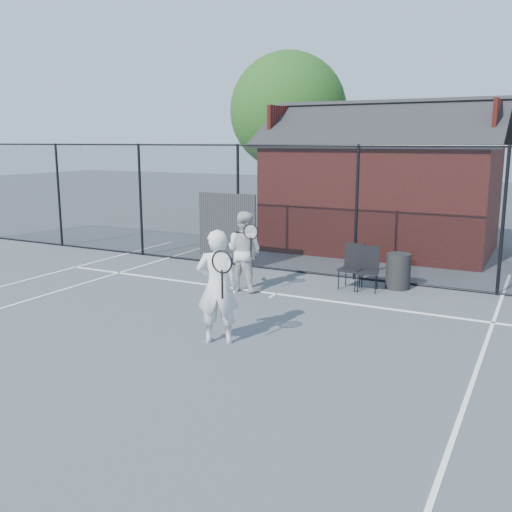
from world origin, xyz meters
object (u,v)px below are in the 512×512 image
at_px(chair_left, 351,267).
at_px(player_back, 244,251).
at_px(chair_right, 368,270).
at_px(clubhouse, 382,193).
at_px(player_front, 218,287).
at_px(waste_bin, 398,271).

bearing_deg(chair_left, player_back, -144.69).
bearing_deg(chair_right, clubhouse, 91.19).
bearing_deg(player_back, chair_left, 29.65).
bearing_deg(clubhouse, chair_right, -77.72).
xyz_separation_m(player_front, waste_bin, (1.67, 4.57, -0.51)).
xyz_separation_m(clubhouse, chair_left, (0.70, -4.90, -1.14)).
bearing_deg(waste_bin, clubhouse, 109.72).
relative_size(player_front, chair_right, 1.96).
distance_m(chair_left, chair_right, 0.37).
xyz_separation_m(clubhouse, chair_right, (1.07, -4.90, -1.16)).
xyz_separation_m(player_front, player_back, (-1.15, 2.97, -0.06)).
xyz_separation_m(player_front, chair_right, (1.16, 4.07, -0.44)).
height_order(clubhouse, waste_bin, clubhouse).
height_order(player_back, chair_left, player_back).
distance_m(clubhouse, player_front, 9.00).
bearing_deg(chair_right, waste_bin, 33.31).
xyz_separation_m(player_front, chair_left, (0.79, 4.07, -0.43)).
relative_size(player_back, chair_right, 1.84).
bearing_deg(waste_bin, chair_right, -135.59).
bearing_deg(chair_left, player_front, -95.33).
distance_m(chair_left, waste_bin, 1.01).
relative_size(clubhouse, chair_left, 7.02).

